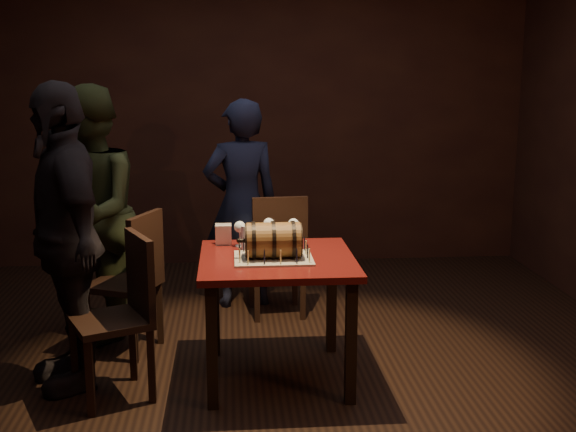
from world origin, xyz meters
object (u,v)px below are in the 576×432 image
at_px(pint_of_ale, 247,238).
at_px(chair_left_front, 124,307).
at_px(wine_glass_left, 240,228).
at_px(person_left_rear, 89,215).
at_px(wine_glass_mid, 269,225).
at_px(chair_back, 278,249).
at_px(pub_table, 277,275).
at_px(person_back, 241,204).
at_px(barrel_cake, 273,240).
at_px(person_left_front, 65,237).
at_px(wine_glass_right, 293,225).
at_px(chair_left_rear, 133,275).

relative_size(pint_of_ale, chair_left_front, 0.16).
xyz_separation_m(wine_glass_left, person_left_rear, (-1.01, 0.50, -0.00)).
relative_size(wine_glass_left, person_left_rear, 0.09).
distance_m(wine_glass_mid, chair_left_front, 1.04).
xyz_separation_m(chair_back, chair_left_front, (-0.95, -1.24, 0.00)).
bearing_deg(wine_glass_mid, pub_table, -85.21).
bearing_deg(person_back, barrel_cake, 84.62).
relative_size(wine_glass_mid, person_left_front, 0.09).
distance_m(wine_glass_left, chair_left_front, 0.86).
distance_m(pub_table, person_left_rear, 1.46).
xyz_separation_m(wine_glass_right, chair_left_front, (-1.00, -0.48, -0.35)).
xyz_separation_m(wine_glass_left, chair_back, (0.29, 0.80, -0.35)).
height_order(barrel_cake, wine_glass_mid, barrel_cake).
bearing_deg(wine_glass_mid, pint_of_ale, -131.15).
bearing_deg(wine_glass_right, person_back, 106.05).
bearing_deg(chair_back, barrel_cake, -95.24).
height_order(chair_left_front, person_left_rear, person_left_rear).
bearing_deg(person_back, pint_of_ale, 79.00).
height_order(wine_glass_mid, person_left_rear, person_left_rear).
xyz_separation_m(barrel_cake, person_left_front, (-1.19, 0.07, 0.02)).
relative_size(chair_left_rear, chair_left_front, 1.00).
bearing_deg(wine_glass_left, person_left_front, -166.33).
height_order(wine_glass_right, chair_left_front, chair_left_front).
bearing_deg(person_left_rear, pint_of_ale, 53.78).
height_order(wine_glass_mid, chair_left_front, chair_left_front).
xyz_separation_m(chair_back, person_back, (-0.26, 0.32, 0.28)).
height_order(wine_glass_left, chair_back, chair_back).
bearing_deg(chair_back, chair_left_rear, -148.97).
bearing_deg(barrel_cake, person_back, 96.29).
relative_size(chair_back, person_left_rear, 0.54).
height_order(wine_glass_right, chair_left_rear, chair_left_rear).
bearing_deg(person_left_rear, chair_back, 96.05).
height_order(barrel_cake, person_left_rear, person_left_rear).
bearing_deg(wine_glass_left, pint_of_ale, -63.55).
xyz_separation_m(wine_glass_right, chair_back, (-0.05, 0.75, -0.35)).
bearing_deg(pub_table, barrel_cake, -116.98).
distance_m(pint_of_ale, person_left_front, 1.06).
distance_m(wine_glass_left, person_back, 1.12).
bearing_deg(chair_left_rear, wine_glass_mid, -8.92).
height_order(wine_glass_right, pint_of_ale, wine_glass_right).
bearing_deg(pint_of_ale, wine_glass_right, 24.69).
bearing_deg(pint_of_ale, wine_glass_mid, 48.85).
xyz_separation_m(chair_left_front, person_left_rear, (-0.35, 0.93, 0.34)).
relative_size(person_back, person_left_rear, 0.93).
xyz_separation_m(pint_of_ale, chair_left_rear, (-0.73, 0.30, -0.30)).
xyz_separation_m(pub_table, person_left_front, (-1.21, 0.03, 0.25)).
height_order(chair_left_front, person_back, person_back).
xyz_separation_m(barrel_cake, person_back, (-0.16, 1.44, -0.06)).
xyz_separation_m(chair_back, person_left_rear, (-1.30, -0.31, 0.34)).
xyz_separation_m(wine_glass_left, person_back, (0.03, 1.12, -0.06)).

